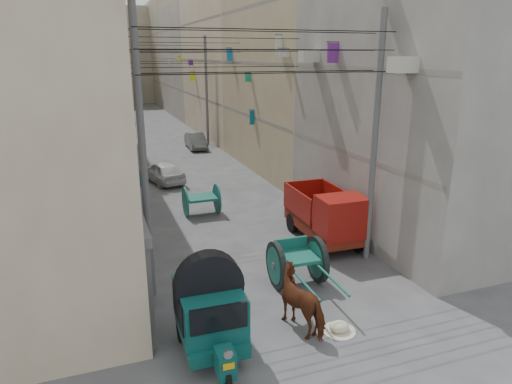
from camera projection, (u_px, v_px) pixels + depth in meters
name	position (u px, v px, depth m)	size (l,w,h in m)	color
building_row_left	(41.00, 57.00, 35.28)	(8.00, 62.00, 14.00)	beige
building_row_right	(237.00, 57.00, 40.49)	(8.00, 62.00, 14.00)	#9A9690
end_cap_building	(119.00, 56.00, 66.57)	(22.00, 10.00, 13.00)	tan
shutters_left	(125.00, 202.00, 16.67)	(0.18, 14.40, 2.88)	#47474B
signboards	(174.00, 110.00, 27.54)	(8.22, 40.52, 5.67)	#70258B
ac_units	(355.00, 30.00, 14.98)	(0.70, 6.55, 3.35)	beige
utility_poles	(190.00, 109.00, 23.18)	(7.40, 22.20, 8.00)	#565759
overhead_cables	(200.00, 52.00, 20.04)	(7.40, 22.52, 1.12)	black
auto_rickshaw	(210.00, 309.00, 10.37)	(1.59, 2.73, 1.91)	black
tonga_cart	(297.00, 261.00, 13.63)	(1.55, 3.19, 1.43)	black
mini_truck	(329.00, 219.00, 16.35)	(1.76, 3.77, 2.10)	black
second_cart	(201.00, 199.00, 19.67)	(1.47, 1.31, 1.29)	#13574B
feed_sack	(339.00, 327.00, 11.44)	(0.52, 0.42, 0.26)	beige
horse	(304.00, 300.00, 11.46)	(0.82, 1.79, 1.51)	brown
distant_car_white	(163.00, 172.00, 24.67)	(1.38, 3.43, 1.17)	silver
distant_car_grey	(196.00, 141.00, 33.61)	(1.20, 3.45, 1.14)	#4C514F
distant_car_green	(125.00, 117.00, 46.51)	(1.64, 4.04, 1.17)	#1C5232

